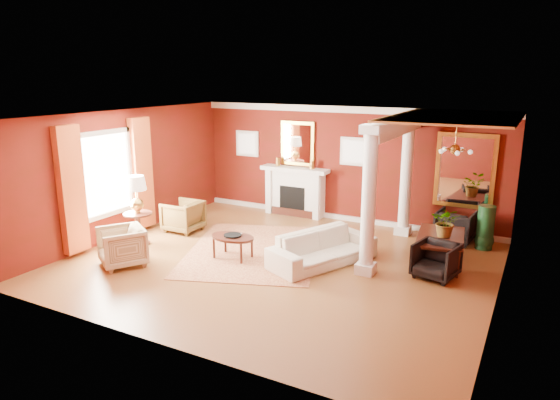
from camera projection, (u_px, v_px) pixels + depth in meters
The scene contains 27 objects.
ground at pixel (279, 263), 9.96m from camera, with size 8.00×8.00×0.00m, color brown.
room_shell at pixel (279, 163), 9.46m from camera, with size 8.04×7.04×2.92m.
fireplace at pixel (295, 191), 13.23m from camera, with size 1.85×0.42×1.29m.
overmantel_mirror at pixel (298, 144), 13.04m from camera, with size 0.95×0.07×1.15m.
flank_window_left at pixel (247, 144), 13.78m from camera, with size 0.70×0.07×0.70m.
flank_window_right at pixel (354, 151), 12.37m from camera, with size 0.70×0.07×0.70m.
left_window at pixel (109, 180), 10.88m from camera, with size 0.21×2.55×2.60m.
column_front at pixel (369, 200), 9.09m from camera, with size 0.36×0.36×2.80m.
column_back at pixel (406, 175), 11.40m from camera, with size 0.36×0.36×2.80m.
header_beam at pixel (396, 127), 10.17m from camera, with size 0.30×3.20×0.32m, color white.
amber_ceiling at pixel (455, 117), 9.45m from camera, with size 2.30×3.40×0.04m, color #D0833D.
dining_mirror at pixel (465, 171), 11.21m from camera, with size 1.30×0.07×1.70m.
chandelier at pixel (455, 150), 9.62m from camera, with size 0.60×0.62×0.75m.
crown_trim at pixel (345, 109), 12.23m from camera, with size 8.00×0.08×0.16m, color white.
base_trim at pixel (342, 217), 12.90m from camera, with size 8.00×0.08×0.12m, color white.
rug at pixel (253, 250), 10.66m from camera, with size 2.66×3.55×0.01m, color maroon.
sofa at pixel (323, 243), 9.81m from camera, with size 2.23×0.65×0.87m, color beige.
armchair_leopard at pixel (183, 215), 11.90m from camera, with size 0.79×0.74×0.82m, color black.
armchair_stripe at pixel (122, 245), 9.75m from camera, with size 0.82×0.77×0.85m, color tan.
coffee_table at pixel (233, 238), 10.12m from camera, with size 0.93×0.93×0.47m.
coffee_book at pixel (232, 229), 10.16m from camera, with size 0.18×0.02×0.24m, color black.
side_table at pixel (137, 198), 10.80m from camera, with size 0.62×0.62×1.55m.
dining_table at pixel (442, 242), 9.88m from camera, with size 1.58×0.55×0.88m, color black.
dining_chair_near at pixel (436, 259), 9.16m from camera, with size 0.72×0.67×0.74m, color black.
dining_chair_far at pixel (455, 225), 11.12m from camera, with size 0.77×0.72×0.80m, color black.
green_urn at pixel (485, 232), 10.69m from camera, with size 0.40×0.40×0.97m.
potted_plant at pixel (447, 209), 9.67m from camera, with size 0.54×0.60×0.47m, color #26591E.
Camera 1 is at (4.42, -8.23, 3.66)m, focal length 32.00 mm.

